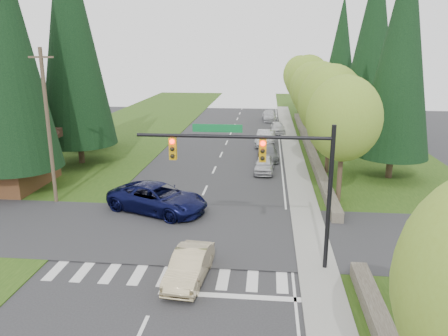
# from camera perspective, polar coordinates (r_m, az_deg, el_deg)

# --- Properties ---
(ground) EXTENTS (120.00, 120.00, 0.00)m
(ground) POSITION_cam_1_polar(r_m,az_deg,el_deg) (17.86, -9.99, -18.68)
(ground) COLOR #28282B
(ground) RESTS_ON ground
(grass_east) EXTENTS (14.00, 110.00, 0.06)m
(grass_east) POSITION_cam_1_polar(r_m,az_deg,el_deg) (36.61, 19.15, -1.16)
(grass_east) COLOR #234312
(grass_east) RESTS_ON ground
(grass_west) EXTENTS (14.00, 110.00, 0.06)m
(grass_west) POSITION_cam_1_polar(r_m,az_deg,el_deg) (39.60, -20.49, -0.07)
(grass_west) COLOR #234312
(grass_west) RESTS_ON ground
(cross_street) EXTENTS (120.00, 8.00, 0.10)m
(cross_street) POSITION_cam_1_polar(r_m,az_deg,el_deg) (24.69, -5.01, -8.38)
(cross_street) COLOR #28282B
(cross_street) RESTS_ON ground
(sidewalk_east) EXTENTS (1.80, 80.00, 0.13)m
(sidewalk_east) POSITION_cam_1_polar(r_m,az_deg,el_deg) (37.58, 9.40, -0.02)
(sidewalk_east) COLOR gray
(sidewalk_east) RESTS_ON ground
(curb_east) EXTENTS (0.20, 80.00, 0.13)m
(curb_east) POSITION_cam_1_polar(r_m,az_deg,el_deg) (37.53, 8.11, 0.01)
(curb_east) COLOR gray
(curb_east) RESTS_ON ground
(stone_wall_north) EXTENTS (0.70, 40.00, 0.70)m
(stone_wall_north) POSITION_cam_1_polar(r_m,az_deg,el_deg) (45.40, 10.98, 2.94)
(stone_wall_north) COLOR #4C4438
(stone_wall_north) RESTS_ON ground
(traffic_signal) EXTENTS (8.70, 0.37, 6.80)m
(traffic_signal) POSITION_cam_1_polar(r_m,az_deg,el_deg) (19.32, 5.54, 0.48)
(traffic_signal) COLOR black
(traffic_signal) RESTS_ON ground
(utility_pole) EXTENTS (1.60, 0.24, 10.00)m
(utility_pole) POSITION_cam_1_polar(r_m,az_deg,el_deg) (30.01, -21.97, 5.10)
(utility_pole) COLOR #473828
(utility_pole) RESTS_ON ground
(decid_tree_0) EXTENTS (4.80, 4.80, 8.37)m
(decid_tree_0) POSITION_cam_1_polar(r_m,az_deg,el_deg) (28.91, 15.38, 6.23)
(decid_tree_0) COLOR #38281C
(decid_tree_0) RESTS_ON ground
(decid_tree_1) EXTENTS (5.20, 5.20, 8.80)m
(decid_tree_1) POSITION_cam_1_polar(r_m,az_deg,el_deg) (35.75, 13.78, 8.33)
(decid_tree_1) COLOR #38281C
(decid_tree_1) RESTS_ON ground
(decid_tree_2) EXTENTS (5.00, 5.00, 8.82)m
(decid_tree_2) POSITION_cam_1_polar(r_m,az_deg,el_deg) (42.62, 12.27, 9.68)
(decid_tree_2) COLOR #38281C
(decid_tree_2) RESTS_ON ground
(decid_tree_3) EXTENTS (5.00, 5.00, 8.55)m
(decid_tree_3) POSITION_cam_1_polar(r_m,az_deg,el_deg) (49.59, 11.50, 10.18)
(decid_tree_3) COLOR #38281C
(decid_tree_3) RESTS_ON ground
(decid_tree_4) EXTENTS (5.40, 5.40, 9.18)m
(decid_tree_4) POSITION_cam_1_polar(r_m,az_deg,el_deg) (56.52, 10.95, 11.22)
(decid_tree_4) COLOR #38281C
(decid_tree_4) RESTS_ON ground
(decid_tree_5) EXTENTS (4.80, 4.80, 8.30)m
(decid_tree_5) POSITION_cam_1_polar(r_m,az_deg,el_deg) (63.50, 10.21, 11.21)
(decid_tree_5) COLOR #38281C
(decid_tree_5) RESTS_ON ground
(decid_tree_6) EXTENTS (5.20, 5.20, 8.86)m
(decid_tree_6) POSITION_cam_1_polar(r_m,az_deg,el_deg) (70.45, 9.89, 11.89)
(decid_tree_6) COLOR #38281C
(decid_tree_6) RESTS_ON ground
(conifer_w_a) EXTENTS (6.12, 6.12, 19.80)m
(conifer_w_a) POSITION_cam_1_polar(r_m,az_deg,el_deg) (33.11, -26.93, 15.30)
(conifer_w_a) COLOR #38281C
(conifer_w_a) RESTS_ON ground
(conifer_w_c) EXTENTS (6.46, 6.46, 20.80)m
(conifer_w_c) POSITION_cam_1_polar(r_m,az_deg,el_deg) (39.73, -19.43, 16.54)
(conifer_w_c) COLOR #38281C
(conifer_w_c) RESTS_ON ground
(conifer_w_e) EXTENTS (5.78, 5.78, 18.80)m
(conifer_w_e) POSITION_cam_1_polar(r_m,az_deg,el_deg) (46.00, -18.45, 15.11)
(conifer_w_e) COLOR #38281C
(conifer_w_e) RESTS_ON ground
(conifer_e_a) EXTENTS (5.44, 5.44, 17.80)m
(conifer_e_a) POSITION_cam_1_polar(r_m,az_deg,el_deg) (35.50, 22.19, 14.09)
(conifer_e_a) COLOR #38281C
(conifer_e_a) RESTS_ON ground
(conifer_e_b) EXTENTS (6.12, 6.12, 19.80)m
(conifer_e_b) POSITION_cam_1_polar(r_m,az_deg,el_deg) (49.33, 18.92, 15.62)
(conifer_e_b) COLOR #38281C
(conifer_e_b) RESTS_ON ground
(conifer_e_c) EXTENTS (5.10, 5.10, 16.80)m
(conifer_e_c) POSITION_cam_1_polar(r_m,az_deg,el_deg) (62.91, 15.04, 14.33)
(conifer_e_c) COLOR #38281C
(conifer_e_c) RESTS_ON ground
(sedan_champagne) EXTENTS (1.79, 4.20, 1.35)m
(sedan_champagne) POSITION_cam_1_polar(r_m,az_deg,el_deg) (19.74, -4.54, -12.64)
(sedan_champagne) COLOR #D0BC8B
(sedan_champagne) RESTS_ON ground
(suv_navy) EXTENTS (7.03, 5.13, 1.78)m
(suv_navy) POSITION_cam_1_polar(r_m,az_deg,el_deg) (27.57, -8.63, -3.93)
(suv_navy) COLOR #0A0D35
(suv_navy) RESTS_ON ground
(parked_car_a) EXTENTS (1.73, 3.97, 1.33)m
(parked_car_a) POSITION_cam_1_polar(r_m,az_deg,el_deg) (36.09, 5.28, 0.46)
(parked_car_a) COLOR #BCBDC1
(parked_car_a) RESTS_ON ground
(parked_car_b) EXTENTS (2.08, 4.50, 1.27)m
(parked_car_b) POSITION_cam_1_polar(r_m,az_deg,el_deg) (40.33, 5.76, 2.01)
(parked_car_b) COLOR slate
(parked_car_b) RESTS_ON ground
(parked_car_c) EXTENTS (2.15, 4.94, 1.58)m
(parked_car_c) POSITION_cam_1_polar(r_m,az_deg,el_deg) (46.06, 5.44, 3.90)
(parked_car_c) COLOR #ADAEB2
(parked_car_c) RESTS_ON ground
(parked_car_d) EXTENTS (1.87, 4.11, 1.37)m
(parked_car_d) POSITION_cam_1_polar(r_m,az_deg,el_deg) (53.09, 7.02, 5.27)
(parked_car_d) COLOR silver
(parked_car_d) RESTS_ON ground
(parked_car_e) EXTENTS (2.29, 4.88, 1.38)m
(parked_car_e) POSITION_cam_1_polar(r_m,az_deg,el_deg) (62.21, 5.97, 6.79)
(parked_car_e) COLOR #B9B9BE
(parked_car_e) RESTS_ON ground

